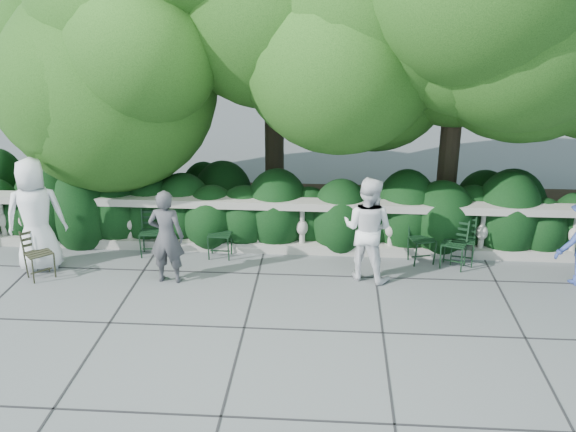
# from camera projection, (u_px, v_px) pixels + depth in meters

# --- Properties ---
(ground) EXTENTS (90.00, 90.00, 0.00)m
(ground) POSITION_uv_depth(u_px,v_px,m) (284.00, 297.00, 10.20)
(ground) COLOR #585C60
(ground) RESTS_ON ground
(balustrade) EXTENTS (12.00, 0.44, 1.00)m
(balustrade) POSITION_uv_depth(u_px,v_px,m) (291.00, 227.00, 11.71)
(balustrade) COLOR #9E998E
(balustrade) RESTS_ON ground
(shrub_hedge) EXTENTS (15.00, 2.60, 1.70)m
(shrub_hedge) POSITION_uv_depth(u_px,v_px,m) (295.00, 227.00, 13.00)
(shrub_hedge) COLOR black
(shrub_hedge) RESTS_ON ground
(tree_canopy) EXTENTS (15.04, 6.52, 6.78)m
(tree_canopy) POSITION_uv_depth(u_px,v_px,m) (334.00, 24.00, 11.74)
(tree_canopy) COLOR #3F3023
(tree_canopy) RESTS_ON ground
(chair_a) EXTENTS (0.49, 0.53, 0.84)m
(chair_a) POSITION_uv_depth(u_px,v_px,m) (152.00, 258.00, 11.60)
(chair_a) COLOR black
(chair_a) RESTS_ON ground
(chair_b) EXTENTS (0.44, 0.48, 0.84)m
(chair_b) POSITION_uv_depth(u_px,v_px,m) (219.00, 260.00, 11.51)
(chair_b) COLOR black
(chair_b) RESTS_ON ground
(chair_d) EXTENTS (0.56, 0.58, 0.84)m
(chair_d) POSITION_uv_depth(u_px,v_px,m) (424.00, 266.00, 11.30)
(chair_d) COLOR black
(chair_d) RESTS_ON ground
(chair_e) EXTENTS (0.58, 0.61, 0.84)m
(chair_e) POSITION_uv_depth(u_px,v_px,m) (450.00, 270.00, 11.11)
(chair_e) COLOR black
(chair_e) RESTS_ON ground
(chair_f) EXTENTS (0.53, 0.56, 0.84)m
(chair_f) POSITION_uv_depth(u_px,v_px,m) (461.00, 267.00, 11.26)
(chair_f) COLOR black
(chair_f) RESTS_ON ground
(chair_weathered) EXTENTS (0.65, 0.65, 0.84)m
(chair_weathered) POSITION_uv_depth(u_px,v_px,m) (45.00, 280.00, 10.75)
(chair_weathered) COLOR black
(chair_weathered) RESTS_ON ground
(person_businessman) EXTENTS (1.12, 0.90, 1.98)m
(person_businessman) POSITION_uv_depth(u_px,v_px,m) (35.00, 215.00, 10.86)
(person_businessman) COLOR white
(person_businessman) RESTS_ON ground
(person_woman_grey) EXTENTS (0.60, 0.41, 1.59)m
(person_woman_grey) POSITION_uv_depth(u_px,v_px,m) (167.00, 237.00, 10.46)
(person_woman_grey) COLOR #434348
(person_woman_grey) RESTS_ON ground
(person_casual_man) EXTENTS (1.06, 0.96, 1.77)m
(person_casual_man) POSITION_uv_depth(u_px,v_px,m) (368.00, 229.00, 10.55)
(person_casual_man) COLOR white
(person_casual_man) RESTS_ON ground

